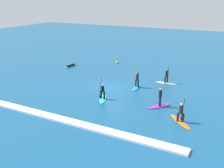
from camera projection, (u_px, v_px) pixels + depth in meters
ground_plane at (112, 88)px, 29.90m from camera, size 120.00×120.00×0.00m
surfer_on_green_board at (71, 66)px, 38.97m from camera, size 1.19×2.98×0.36m
surfer_on_purple_board at (160, 102)px, 24.73m from camera, size 2.21×2.52×2.02m
surfer_on_teal_board at (103, 95)px, 26.53m from camera, size 1.66×2.72×2.34m
surfer_on_blue_board at (137, 84)px, 29.96m from camera, size 1.01×3.10×2.03m
surfer_on_white_board at (166, 79)px, 31.30m from camera, size 2.70×0.82×2.31m
surfer_on_orange_board at (181, 117)px, 21.65m from camera, size 2.53×2.59×2.12m
marker_buoy at (117, 62)px, 41.00m from camera, size 0.45×0.45×1.36m
wave_crest at (63, 120)px, 22.01m from camera, size 21.56×0.90×0.18m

